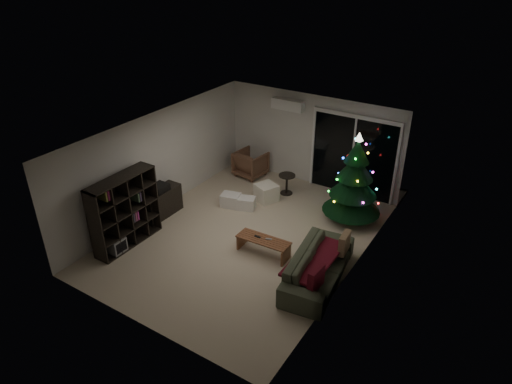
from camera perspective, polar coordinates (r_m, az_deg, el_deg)
room at (r=10.86m, az=4.96°, el=1.90°), size 6.50×7.51×2.60m
bookshelf at (r=10.35m, az=-16.83°, el=-2.02°), size 0.46×1.64×1.63m
media_cabinet at (r=11.31m, az=-11.79°, el=-1.34°), size 0.41×1.10×0.69m
stereo at (r=11.12m, az=-12.00°, el=0.52°), size 0.35×0.41×0.15m
armchair at (r=13.03m, az=-0.67°, el=3.56°), size 0.87×0.89×0.73m
ottoman at (r=11.79m, az=1.30°, el=-0.06°), size 0.65×0.65×0.44m
cardboard_box_a at (r=11.57m, az=-3.19°, el=-1.02°), size 0.54×0.46×0.33m
cardboard_box_b at (r=11.45m, az=-1.23°, el=-1.40°), size 0.52×0.46×0.31m
side_table at (r=12.12m, az=3.86°, el=0.98°), size 0.57×0.57×0.55m
floor_lamp at (r=13.33m, az=1.99°, el=6.07°), size 0.25×0.25×1.56m
sofa at (r=9.11m, az=7.78°, el=-9.20°), size 1.16×2.33×0.65m
sofa_throw at (r=9.06m, az=7.27°, el=-8.28°), size 0.70×1.61×0.05m
cushion_a at (r=9.38m, az=10.99°, el=-6.29°), size 0.17×0.44×0.43m
cushion_b at (r=8.40m, az=7.52°, el=-10.64°), size 0.16×0.44×0.43m
coffee_table at (r=9.82m, az=0.93°, el=-6.80°), size 1.18×0.45×0.37m
remote_a at (r=9.78m, az=0.19°, el=-5.60°), size 0.15×0.04×0.02m
remote_b at (r=9.71m, az=1.60°, el=-5.90°), size 0.14×0.08×0.02m
christmas_tree at (r=10.79m, az=12.20°, el=1.72°), size 1.82×1.82×2.23m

